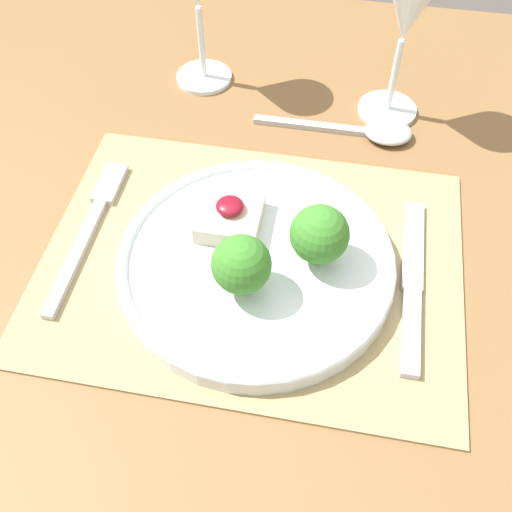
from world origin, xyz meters
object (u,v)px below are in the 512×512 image
at_px(knife, 412,293).
at_px(wine_glass_near, 409,7).
at_px(fork, 92,222).
at_px(dinner_plate, 259,258).
at_px(spoon, 373,131).

xyz_separation_m(knife, wine_glass_near, (-0.04, 0.27, 0.13)).
xyz_separation_m(fork, wine_glass_near, (0.29, 0.24, 0.13)).
height_order(dinner_plate, spoon, dinner_plate).
distance_m(dinner_plate, knife, 0.15).
distance_m(fork, wine_glass_near, 0.40).
height_order(spoon, wine_glass_near, wine_glass_near).
relative_size(dinner_plate, fork, 1.31).
height_order(knife, spoon, spoon).
relative_size(spoon, wine_glass_near, 0.97).
xyz_separation_m(dinner_plate, wine_glass_near, (0.11, 0.27, 0.12)).
height_order(dinner_plate, fork, dinner_plate).
relative_size(dinner_plate, spoon, 1.42).
bearing_deg(fork, dinner_plate, -10.70).
bearing_deg(wine_glass_near, fork, -140.11).
bearing_deg(spoon, wine_glass_near, 76.11).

